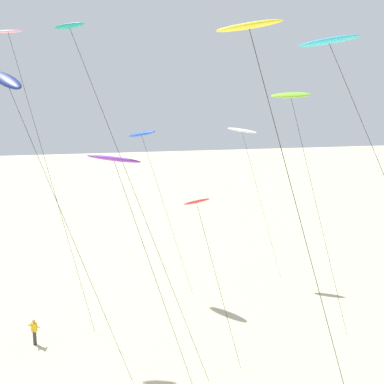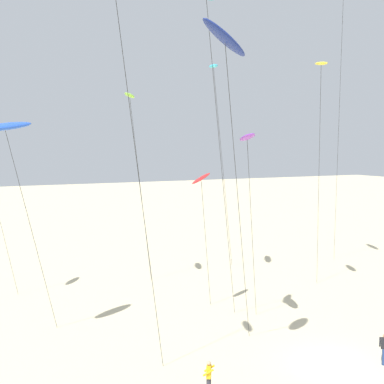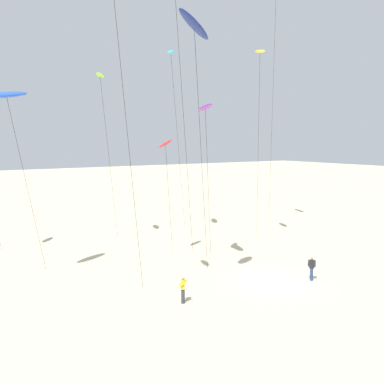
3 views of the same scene
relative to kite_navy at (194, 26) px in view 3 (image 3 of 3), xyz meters
name	(u,v)px [view 3 (image 3 of 3)]	position (x,y,z in m)	size (l,w,h in m)	color
ground_plane	(276,282)	(7.04, 0.44, -15.98)	(260.00, 260.00, 0.00)	beige
kite_navy	(194,26)	(0.00, 0.00, 0.00)	(6.73, 6.95, 16.88)	navy
kite_lime	(100,77)	(1.30, 16.72, -0.79)	(3.69, 4.52, 15.63)	#8CD833
kite_red	(166,146)	(3.84, 9.81, -6.74)	(2.85, 2.79, 9.82)	red
kite_purple	(205,109)	(4.45, 5.22, -4.05)	(4.02, 4.97, 12.34)	purple
kite_cyan	(171,54)	(7.70, 15.33, 1.56)	(6.43, 7.55, 18.12)	#33BFE0
kite_yellow	(260,55)	(12.90, 8.97, 1.09)	(4.29, 5.18, 17.62)	yellow
kite_blue	(7,95)	(-8.18, 8.90, -3.50)	(4.59, 4.50, 13.01)	blue
kite_flyer_nearest	(183,289)	(-0.45, 0.54, -15.09)	(0.71, 0.72, 1.67)	#33333D
kite_flyer_middle	(312,268)	(9.36, -0.66, -15.09)	(0.73, 0.73, 1.67)	navy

